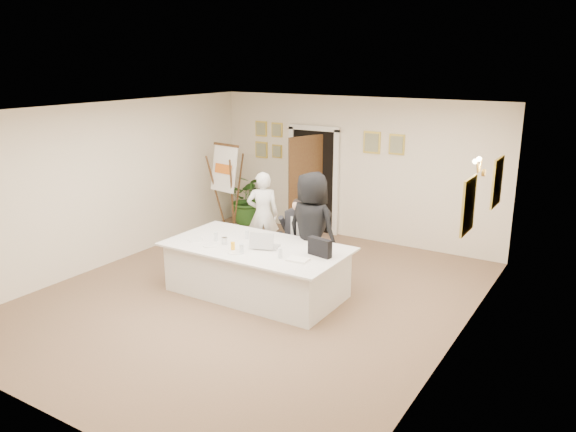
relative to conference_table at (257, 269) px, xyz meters
The scene contains 28 objects.
floor 0.42m from the conference_table, 80.10° to the right, with size 7.00×7.00×0.00m, color brown.
ceiling 2.41m from the conference_table, 80.10° to the right, with size 6.00×7.00×0.02m, color white.
wall_back 3.51m from the conference_table, 89.60° to the left, with size 6.00×0.10×2.80m, color #F0E7CB.
wall_front 3.77m from the conference_table, 89.63° to the right, with size 6.00×0.10×2.80m, color #F0E7CB.
wall_left 3.15m from the conference_table, behind, with size 0.10×7.00×2.80m, color #F0E7CB.
wall_right 3.19m from the conference_table, ahead, with size 0.10×7.00×2.80m, color #F0E7CB.
doorway 3.36m from the conference_table, 105.09° to the left, with size 1.14×0.86×2.20m.
pictures_back_wall 3.72m from the conference_table, 103.10° to the left, with size 3.40×0.06×0.80m, color gold, non-canonical shape.
pictures_right_wall 3.46m from the conference_table, 19.62° to the left, with size 0.06×2.20×0.80m, color gold, non-canonical shape.
wall_sconce 3.55m from the conference_table, 20.05° to the left, with size 0.20×0.30×0.24m, color #B38D39, non-canonical shape.
conference_table is the anchor object (origin of this frame).
seated_man 1.12m from the conference_table, 86.31° to the left, with size 0.55×0.59×1.29m, color black, non-canonical shape.
flip_chart 3.11m from the conference_table, 135.25° to the left, with size 0.66×0.45×1.84m.
standing_man 1.75m from the conference_table, 120.87° to the left, with size 0.57×0.38×1.57m, color white.
standing_woman 1.06m from the conference_table, 55.69° to the left, with size 0.89×0.58×1.83m, color black.
potted_palm 3.86m from the conference_table, 127.30° to the left, with size 0.99×0.86×1.10m, color #2B5B1E.
laptop 0.55m from the conference_table, ahead, with size 0.37×0.38×0.28m, color #B7BABC, non-canonical shape.
laptop_bag 1.16m from the conference_table, ahead, with size 0.37×0.10×0.26m, color black.
paper_stack 0.98m from the conference_table, 15.17° to the right, with size 0.29×0.21×0.03m, color white.
plate_left 1.07m from the conference_table, 164.28° to the right, with size 0.24×0.24×0.01m, color white.
plate_mid 0.79m from the conference_table, 147.18° to the right, with size 0.23×0.23×0.01m, color white.
plate_near 0.58m from the conference_table, 99.25° to the right, with size 0.23×0.23×0.01m, color white.
glass_a 0.81m from the conference_table, 167.97° to the right, with size 0.06×0.06×0.14m, color silver.
glass_b 0.60m from the conference_table, 86.50° to the right, with size 0.07×0.07×0.14m, color silver.
glass_c 0.80m from the conference_table, 24.32° to the right, with size 0.06×0.06×0.14m, color silver.
glass_d 0.58m from the conference_table, 148.38° to the left, with size 0.06×0.06×0.14m, color silver.
oj_glass 0.60m from the conference_table, 112.79° to the right, with size 0.06×0.06×0.13m, color #FFAC15.
steel_jug 0.65m from the conference_table, 154.62° to the right, with size 0.09×0.09×0.11m, color silver.
Camera 1 is at (4.59, -6.42, 3.48)m, focal length 35.00 mm.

